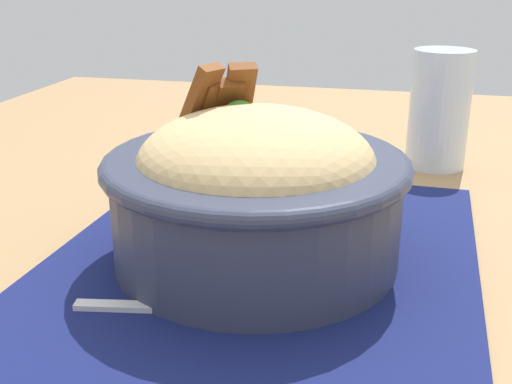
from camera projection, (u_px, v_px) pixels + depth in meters
The scene contains 5 objects.
table at pixel (239, 339), 0.46m from camera, with size 1.34×0.98×0.74m.
placemat at pixel (256, 270), 0.44m from camera, with size 0.41×0.30×0.00m, color #11194C.
bowl at pixel (256, 187), 0.44m from camera, with size 0.22×0.22×0.13m.
fork at pixel (188, 308), 0.39m from camera, with size 0.04×0.13×0.00m.
drinking_glass at pixel (439, 116), 0.65m from camera, with size 0.06×0.06×0.12m.
Camera 1 is at (0.38, 0.10, 0.95)m, focal length 44.61 mm.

